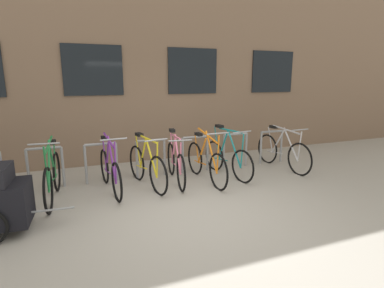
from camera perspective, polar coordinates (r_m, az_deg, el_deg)
The scene contains 10 objects.
ground_plane at distance 4.86m, azimuth 0.54°, elevation -12.45°, with size 42.00×42.00×0.00m, color #9E998E.
storefront_building at distance 10.11m, azimuth -12.12°, elevation 13.25°, with size 28.00×5.39×4.50m.
bike_rack at distance 6.35m, azimuth -7.80°, elevation -1.83°, with size 6.64×0.05×0.81m.
bicycle_green at distance 5.64m, azimuth -24.87°, elevation -5.74°, with size 0.44×1.75×1.11m.
bicycle_yellow at distance 5.83m, azimuth -8.57°, elevation -4.22°, with size 0.49×1.69×1.02m.
bicycle_orange at distance 6.08m, azimuth 2.61°, elevation -3.44°, with size 0.44×1.78×1.09m.
bicycle_silver at distance 7.23m, azimuth 16.72°, elevation -1.40°, with size 0.44×1.81×1.01m.
bicycle_purple at distance 5.74m, azimuth -15.26°, elevation -4.87°, with size 0.44×1.73×1.09m.
bicycle_pink at distance 6.04m, azimuth -3.13°, elevation -3.55°, with size 0.44×1.74×1.04m.
bicycle_teal at distance 6.45m, azimuth 6.72°, elevation -2.64°, with size 0.45×1.66×1.07m.
Camera 1 is at (-1.63, -4.10, 2.03)m, focal length 28.19 mm.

